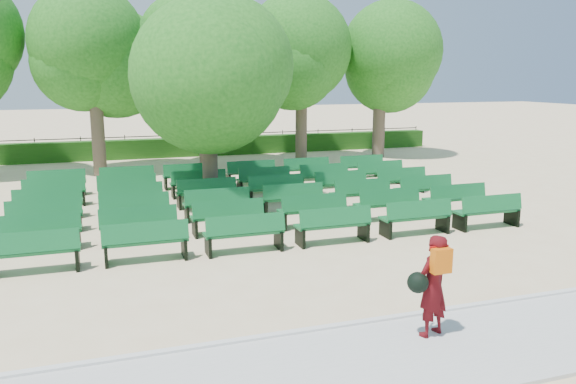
{
  "coord_description": "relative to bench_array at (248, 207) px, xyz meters",
  "views": [
    {
      "loc": [
        -4.1,
        -13.66,
        3.85
      ],
      "look_at": [
        0.14,
        -1.0,
        1.1
      ],
      "focal_mm": 35.0,
      "sensor_mm": 36.0,
      "label": 1
    }
  ],
  "objects": [
    {
      "name": "tree_line",
      "position": [
        0.12,
        8.02,
        -0.09
      ],
      "size": [
        21.8,
        6.8,
        7.04
      ],
      "primitive_type": null,
      "color": "#28741F",
      "rests_on": "ground"
    },
    {
      "name": "tree_among",
      "position": [
        -0.88,
        1.1,
        3.88
      ],
      "size": [
        4.47,
        4.47,
        6.0
      ],
      "color": "brown",
      "rests_on": "ground"
    },
    {
      "name": "hedge",
      "position": [
        0.12,
        12.02,
        0.36
      ],
      "size": [
        26.0,
        0.7,
        0.9
      ],
      "primitive_type": "cube",
      "color": "#1E4E14",
      "rests_on": "ground"
    },
    {
      "name": "paving",
      "position": [
        0.12,
        -9.38,
        -0.06
      ],
      "size": [
        30.0,
        2.2,
        0.06
      ],
      "primitive_type": "cube",
      "color": "beige",
      "rests_on": "ground"
    },
    {
      "name": "fence",
      "position": [
        0.12,
        12.42,
        -0.09
      ],
      "size": [
        26.0,
        0.1,
        1.02
      ],
      "primitive_type": null,
      "color": "black",
      "rests_on": "ground"
    },
    {
      "name": "person",
      "position": [
        0.49,
        -8.93,
        0.77
      ],
      "size": [
        0.77,
        0.54,
        1.55
      ],
      "rotation": [
        0.0,
        0.0,
        3.48
      ],
      "color": "#4B0A0F",
      "rests_on": "ground"
    },
    {
      "name": "ground",
      "position": [
        0.12,
        -1.98,
        -0.09
      ],
      "size": [
        120.0,
        120.0,
        0.0
      ],
      "primitive_type": "plane",
      "color": "beige"
    },
    {
      "name": "curb",
      "position": [
        0.12,
        -8.23,
        -0.04
      ],
      "size": [
        30.0,
        0.12,
        0.1
      ],
      "primitive_type": "cube",
      "color": "silver",
      "rests_on": "ground"
    },
    {
      "name": "bench_array",
      "position": [
        0.0,
        0.0,
        0.0
      ],
      "size": [
        1.8,
        0.66,
        1.12
      ],
      "rotation": [
        0.0,
        0.0,
        -0.06
      ],
      "color": "#11632E",
      "rests_on": "ground"
    }
  ]
}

